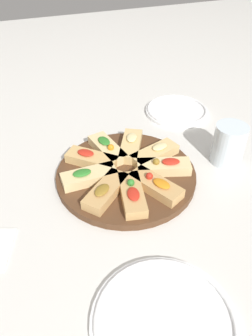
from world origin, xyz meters
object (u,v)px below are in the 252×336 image
serving_board (126,175)px  plate_left (177,110)px  plate_right (165,322)px  water_glass (229,144)px

serving_board → plate_left: 0.36m
plate_left → plate_right: (0.61, -0.33, -0.00)m
plate_right → plate_left: bearing=151.6°
serving_board → water_glass: 0.28m
plate_right → water_glass: bearing=135.2°
plate_left → serving_board: bearing=-47.3°
plate_left → water_glass: bearing=1.3°
serving_board → plate_left: serving_board is taller
serving_board → plate_right: (0.37, -0.07, -0.00)m
plate_left → water_glass: water_glass is taller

